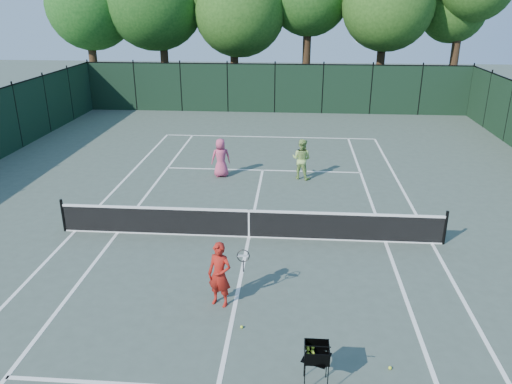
# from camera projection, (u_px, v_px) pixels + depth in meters

# --- Properties ---
(ground) EXTENTS (90.00, 90.00, 0.00)m
(ground) POSITION_uv_depth(u_px,v_px,m) (249.00, 237.00, 15.25)
(ground) COLOR #414F45
(ground) RESTS_ON ground
(sideline_doubles_left) EXTENTS (0.10, 23.77, 0.01)m
(sideline_doubles_left) POSITION_uv_depth(u_px,v_px,m) (75.00, 231.00, 15.64)
(sideline_doubles_left) COLOR white
(sideline_doubles_left) RESTS_ON ground
(sideline_doubles_right) EXTENTS (0.10, 23.77, 0.01)m
(sideline_doubles_right) POSITION_uv_depth(u_px,v_px,m) (432.00, 243.00, 14.85)
(sideline_doubles_right) COLOR white
(sideline_doubles_right) RESTS_ON ground
(sideline_singles_left) EXTENTS (0.10, 23.77, 0.01)m
(sideline_singles_left) POSITION_uv_depth(u_px,v_px,m) (118.00, 232.00, 15.55)
(sideline_singles_left) COLOR white
(sideline_singles_left) RESTS_ON ground
(sideline_singles_right) EXTENTS (0.10, 23.77, 0.01)m
(sideline_singles_right) POSITION_uv_depth(u_px,v_px,m) (385.00, 242.00, 14.95)
(sideline_singles_right) COLOR white
(sideline_singles_right) RESTS_ON ground
(baseline_far) EXTENTS (10.97, 0.10, 0.01)m
(baseline_far) POSITION_uv_depth(u_px,v_px,m) (269.00, 137.00, 26.29)
(baseline_far) COLOR white
(baseline_far) RESTS_ON ground
(service_line_far) EXTENTS (8.23, 0.10, 0.01)m
(service_line_far) POSITION_uv_depth(u_px,v_px,m) (263.00, 170.00, 21.19)
(service_line_far) COLOR white
(service_line_far) RESTS_ON ground
(center_service_line) EXTENTS (0.10, 12.80, 0.01)m
(center_service_line) POSITION_uv_depth(u_px,v_px,m) (249.00, 237.00, 15.25)
(center_service_line) COLOR white
(center_service_line) RESTS_ON ground
(tennis_net) EXTENTS (11.69, 0.09, 1.06)m
(tennis_net) POSITION_uv_depth(u_px,v_px,m) (249.00, 223.00, 15.07)
(tennis_net) COLOR black
(tennis_net) RESTS_ON ground
(fence_far) EXTENTS (24.00, 0.05, 3.00)m
(fence_far) POSITION_uv_depth(u_px,v_px,m) (275.00, 89.00, 31.43)
(fence_far) COLOR black
(fence_far) RESTS_ON ground
(coach) EXTENTS (1.03, 0.55, 1.61)m
(coach) POSITION_uv_depth(u_px,v_px,m) (220.00, 274.00, 11.62)
(coach) COLOR #A51A12
(coach) RESTS_ON ground
(player_pink) EXTENTS (0.88, 0.69, 1.59)m
(player_pink) POSITION_uv_depth(u_px,v_px,m) (221.00, 158.00, 20.20)
(player_pink) COLOR #C8466B
(player_pink) RESTS_ON ground
(player_green) EXTENTS (0.98, 0.88, 1.64)m
(player_green) POSITION_uv_depth(u_px,v_px,m) (302.00, 159.00, 19.95)
(player_green) COLOR #98C261
(player_green) RESTS_ON ground
(ball_hopper) EXTENTS (0.59, 0.59, 0.88)m
(ball_hopper) POSITION_uv_depth(u_px,v_px,m) (317.00, 353.00, 9.15)
(ball_hopper) COLOR black
(ball_hopper) RESTS_ON ground
(loose_ball_near_cart) EXTENTS (0.07, 0.07, 0.07)m
(loose_ball_near_cart) POSITION_uv_depth(u_px,v_px,m) (390.00, 368.00, 9.80)
(loose_ball_near_cart) COLOR #C3E02D
(loose_ball_near_cart) RESTS_ON ground
(loose_ball_midcourt) EXTENTS (0.07, 0.07, 0.07)m
(loose_ball_midcourt) POSITION_uv_depth(u_px,v_px,m) (242.00, 327.00, 11.02)
(loose_ball_midcourt) COLOR #BEDD2D
(loose_ball_midcourt) RESTS_ON ground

